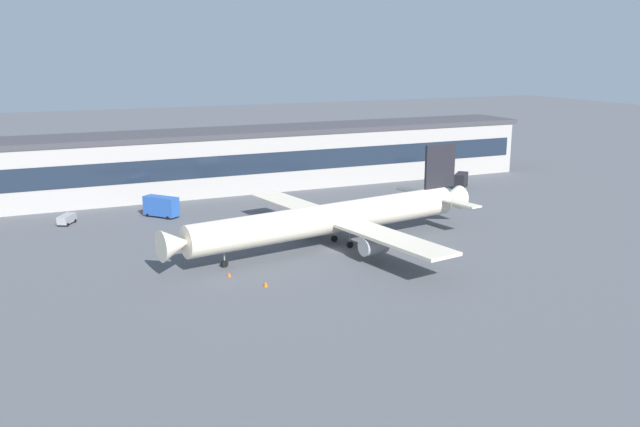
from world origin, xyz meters
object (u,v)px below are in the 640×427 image
(airliner, at_px, (334,218))
(stair_truck, at_px, (461,180))
(catering_truck, at_px, (161,206))
(traffic_cone_1, at_px, (266,284))
(follow_me_car, at_px, (66,219))
(traffic_cone_0, at_px, (229,274))

(airliner, xyz_separation_m, stair_truck, (49.88, 33.39, -2.98))
(catering_truck, distance_m, traffic_cone_1, 48.08)
(stair_truck, bearing_deg, catering_truck, -179.89)
(stair_truck, bearing_deg, airliner, -146.20)
(follow_me_car, xyz_separation_m, traffic_cone_0, (19.53, -42.67, -0.77))
(airliner, height_order, stair_truck, airliner)
(follow_me_car, bearing_deg, airliner, -40.42)
(airliner, bearing_deg, stair_truck, 33.80)
(stair_truck, relative_size, traffic_cone_1, 7.99)
(follow_me_car, height_order, traffic_cone_1, follow_me_car)
(follow_me_car, distance_m, traffic_cone_0, 46.93)
(airliner, relative_size, stair_truck, 10.09)
(catering_truck, distance_m, stair_truck, 72.65)
(airliner, bearing_deg, traffic_cone_0, -158.87)
(follow_me_car, distance_m, catering_truck, 17.88)
(follow_me_car, bearing_deg, traffic_cone_1, -64.89)
(airliner, relative_size, follow_me_car, 12.71)
(follow_me_car, bearing_deg, traffic_cone_0, -65.41)
(airliner, distance_m, traffic_cone_1, 23.25)
(stair_truck, xyz_separation_m, traffic_cone_1, (-67.46, -47.90, -1.60))
(follow_me_car, distance_m, stair_truck, 90.46)
(catering_truck, distance_m, traffic_cone_0, 41.46)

